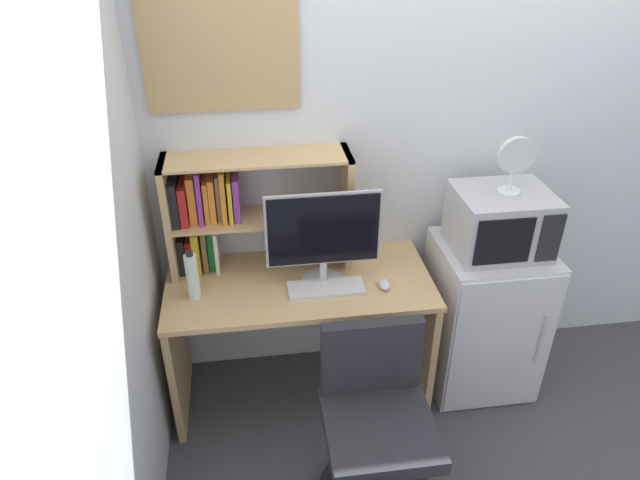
# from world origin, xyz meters

# --- Properties ---
(wall_back) EXTENTS (6.40, 0.04, 2.60)m
(wall_back) POSITION_xyz_m (0.40, 0.02, 1.30)
(wall_back) COLOR silver
(wall_back) RESTS_ON ground_plane
(wall_left) EXTENTS (0.04, 4.40, 2.60)m
(wall_left) POSITION_xyz_m (-1.62, -1.60, 1.30)
(wall_left) COLOR silver
(wall_left) RESTS_ON ground_plane
(desk) EXTENTS (1.32, 0.62, 0.76)m
(desk) POSITION_xyz_m (-0.89, -0.31, 0.53)
(desk) COLOR tan
(desk) RESTS_ON ground_plane
(hutch_bookshelf) EXTENTS (0.90, 0.25, 0.60)m
(hutch_bookshelf) POSITION_xyz_m (-1.21, -0.11, 1.08)
(hutch_bookshelf) COLOR tan
(hutch_bookshelf) RESTS_ON desk
(monitor) EXTENTS (0.55, 0.21, 0.49)m
(monitor) POSITION_xyz_m (-0.77, -0.34, 1.03)
(monitor) COLOR #B7B7BC
(monitor) RESTS_ON desk
(keyboard) EXTENTS (0.37, 0.14, 0.02)m
(keyboard) POSITION_xyz_m (-0.77, -0.40, 0.77)
(keyboard) COLOR silver
(keyboard) RESTS_ON desk
(computer_mouse) EXTENTS (0.06, 0.09, 0.04)m
(computer_mouse) POSITION_xyz_m (-0.48, -0.42, 0.78)
(computer_mouse) COLOR silver
(computer_mouse) RESTS_ON desk
(water_bottle) EXTENTS (0.06, 0.06, 0.25)m
(water_bottle) POSITION_xyz_m (-1.40, -0.37, 0.88)
(water_bottle) COLOR silver
(water_bottle) RESTS_ON desk
(mini_fridge) EXTENTS (0.55, 0.54, 0.87)m
(mini_fridge) POSITION_xyz_m (0.12, -0.32, 0.44)
(mini_fridge) COLOR silver
(mini_fridge) RESTS_ON ground_plane
(microwave) EXTENTS (0.46, 0.39, 0.31)m
(microwave) POSITION_xyz_m (0.12, -0.32, 1.03)
(microwave) COLOR #ADADB2
(microwave) RESTS_ON mini_fridge
(desk_fan) EXTENTS (0.18, 0.11, 0.28)m
(desk_fan) POSITION_xyz_m (0.13, -0.32, 1.35)
(desk_fan) COLOR silver
(desk_fan) RESTS_ON microwave
(desk_chair) EXTENTS (0.53, 0.53, 0.87)m
(desk_chair) POSITION_xyz_m (-0.63, -0.97, 0.38)
(desk_chair) COLOR black
(desk_chair) RESTS_ON ground_plane
(wall_corkboard) EXTENTS (0.69, 0.02, 0.51)m
(wall_corkboard) POSITION_xyz_m (-1.18, -0.01, 1.81)
(wall_corkboard) COLOR tan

